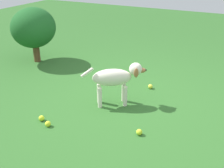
{
  "coord_description": "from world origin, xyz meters",
  "views": [
    {
      "loc": [
        2.85,
        1.16,
        1.74
      ],
      "look_at": [
        0.08,
        -0.25,
        0.28
      ],
      "focal_mm": 43.84,
      "sensor_mm": 36.0,
      "label": 1
    }
  ],
  "objects": [
    {
      "name": "tennis_ball_0",
      "position": [
        0.87,
        -0.65,
        0.03
      ],
      "size": [
        0.07,
        0.07,
        0.07
      ],
      "primitive_type": "sphere",
      "color": "#CFE12C",
      "rests_on": "ground"
    },
    {
      "name": "dog",
      "position": [
        0.06,
        -0.21,
        0.37
      ],
      "size": [
        0.5,
        0.7,
        0.55
      ],
      "rotation": [
        0.0,
        0.0,
        2.16
      ],
      "color": "silver",
      "rests_on": "ground"
    },
    {
      "name": "tennis_ball_3",
      "position": [
        -0.73,
        -0.41,
        0.03
      ],
      "size": [
        0.07,
        0.07,
        0.07
      ],
      "primitive_type": "sphere",
      "color": "yellow",
      "rests_on": "ground"
    },
    {
      "name": "shrub_near",
      "position": [
        -0.72,
        -2.18,
        0.61
      ],
      "size": [
        0.81,
        0.73,
        0.96
      ],
      "color": "brown",
      "rests_on": "ground"
    },
    {
      "name": "tennis_ball_2",
      "position": [
        0.81,
        -0.8,
        0.03
      ],
      "size": [
        0.07,
        0.07,
        0.07
      ],
      "primitive_type": "sphere",
      "color": "#CAE32C",
      "rests_on": "ground"
    },
    {
      "name": "tennis_ball_4",
      "position": [
        -0.57,
        0.05,
        0.03
      ],
      "size": [
        0.07,
        0.07,
        0.07
      ],
      "primitive_type": "sphere",
      "color": "#D2DA3C",
      "rests_on": "ground"
    },
    {
      "name": "ground",
      "position": [
        0.0,
        0.0,
        0.0
      ],
      "size": [
        14.0,
        14.0,
        0.0
      ],
      "primitive_type": "plane",
      "color": "#2D6026"
    },
    {
      "name": "tennis_ball_1",
      "position": [
        0.55,
        0.32,
        0.03
      ],
      "size": [
        0.07,
        0.07,
        0.07
      ],
      "primitive_type": "sphere",
      "color": "#C2DE2D",
      "rests_on": "ground"
    }
  ]
}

